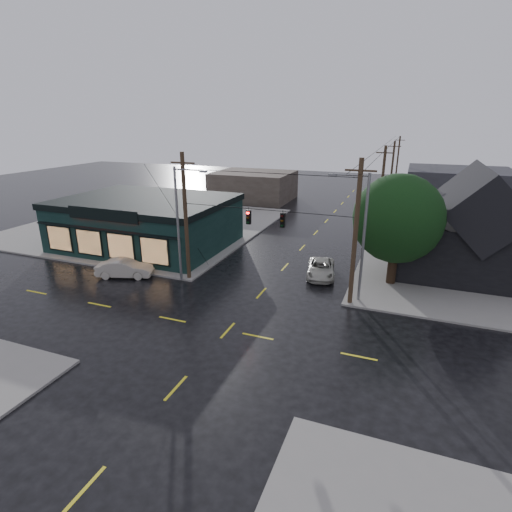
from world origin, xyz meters
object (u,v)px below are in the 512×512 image
at_px(sedan_cream, 125,268).
at_px(suv_silver, 321,269).
at_px(corner_tree, 398,219).
at_px(utility_pole_nw, 189,279).
at_px(utility_pole_ne, 349,304).

height_order(sedan_cream, suv_silver, sedan_cream).
distance_m(corner_tree, utility_pole_nw, 17.05).
relative_size(utility_pole_ne, sedan_cream, 2.23).
relative_size(corner_tree, utility_pole_ne, 0.84).
height_order(utility_pole_nw, utility_pole_ne, same).
bearing_deg(suv_silver, utility_pole_nw, -166.22).
distance_m(utility_pole_nw, utility_pole_ne, 13.00).
height_order(utility_pole_ne, sedan_cream, utility_pole_ne).
xyz_separation_m(utility_pole_nw, suv_silver, (9.92, 4.53, 0.66)).
bearing_deg(suv_silver, sedan_cream, -169.03).
height_order(corner_tree, sedan_cream, corner_tree).
relative_size(sedan_cream, suv_silver, 0.96).
bearing_deg(utility_pole_nw, utility_pole_ne, 0.00).
bearing_deg(suv_silver, utility_pole_ne, -66.59).
relative_size(utility_pole_nw, utility_pole_ne, 1.00).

